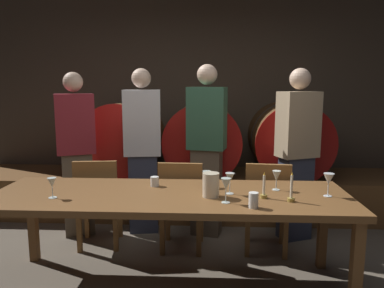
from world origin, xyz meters
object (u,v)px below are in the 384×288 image
at_px(guest_far_right, 297,153).
at_px(cup_right, 253,200).
at_px(wine_glass_center_left, 226,185).
at_px(wine_glass_right, 276,176).
at_px(candle_right, 291,193).
at_px(wine_barrel_left, 125,138).
at_px(candle_left, 264,191).
at_px(wine_glass_far_left, 52,183).
at_px(wine_barrel_right, 288,139).
at_px(wine_glass_center_right, 230,178).
at_px(guest_center_left, 143,150).
at_px(pitcher, 211,185).
at_px(wine_glass_far_right, 329,180).
at_px(guest_far_left, 76,153).
at_px(wine_glass_left, 207,176).
at_px(cup_left, 155,181).
at_px(chair_center, 182,202).
at_px(chair_left, 98,199).
at_px(guest_center_right, 207,149).
at_px(chair_right, 267,203).
at_px(wine_barrel_center, 203,139).
at_px(dining_table, 170,202).

distance_m(guest_far_right, cup_right, 1.43).
distance_m(wine_glass_center_left, wine_glass_right, 0.53).
bearing_deg(candle_right, cup_right, -151.98).
relative_size(wine_barrel_left, candle_left, 4.80).
height_order(candle_right, wine_glass_far_left, candle_right).
distance_m(wine_barrel_right, wine_glass_center_right, 1.87).
bearing_deg(guest_center_left, cup_right, 117.77).
xyz_separation_m(wine_glass_center_right, wine_glass_right, (0.37, 0.12, -0.01)).
height_order(guest_far_right, pitcher, guest_far_right).
bearing_deg(cup_right, wine_glass_center_right, 114.30).
xyz_separation_m(guest_center_left, wine_glass_far_right, (1.58, -1.13, -0.01)).
bearing_deg(guest_far_left, wine_glass_left, 126.34).
distance_m(wine_barrel_left, cup_right, 2.42).
bearing_deg(pitcher, cup_left, 149.86).
relative_size(guest_center_left, wine_glass_right, 11.27).
relative_size(wine_barrel_left, wine_barrel_right, 1.00).
height_order(wine_glass_center_left, wine_glass_center_right, wine_glass_center_left).
xyz_separation_m(wine_barrel_right, chair_center, (-1.19, -1.09, -0.44)).
height_order(guest_far_left, wine_glass_left, guest_far_left).
relative_size(chair_center, pitcher, 4.93).
bearing_deg(wine_barrel_right, chair_left, -152.32).
relative_size(guest_center_right, pitcher, 9.96).
bearing_deg(wine_barrel_left, chair_right, -34.96).
relative_size(guest_center_left, pitcher, 9.75).
xyz_separation_m(wine_barrel_center, wine_glass_right, (0.61, -1.58, -0.06)).
height_order(wine_barrel_right, chair_right, wine_barrel_right).
relative_size(guest_far_left, candle_right, 7.90).
height_order(dining_table, wine_glass_far_right, wine_glass_far_right).
xyz_separation_m(wine_barrel_left, wine_glass_far_right, (1.91, -1.73, -0.05)).
xyz_separation_m(guest_center_left, candle_left, (1.10, -1.20, -0.08)).
xyz_separation_m(chair_right, guest_far_right, (0.34, 0.38, 0.40)).
bearing_deg(guest_far_right, guest_center_right, -26.13).
xyz_separation_m(dining_table, chair_left, (-0.77, 0.68, -0.20)).
bearing_deg(wine_glass_far_right, wine_glass_center_right, 177.90).
bearing_deg(guest_far_left, pitcher, 119.49).
distance_m(chair_right, guest_far_left, 1.99).
bearing_deg(wine_glass_center_right, chair_left, 151.54).
bearing_deg(wine_barrel_center, candle_left, -74.94).
xyz_separation_m(guest_far_left, guest_far_right, (2.26, -0.00, 0.02)).
bearing_deg(candle_left, guest_far_right, 66.26).
height_order(wine_barrel_center, wine_glass_center_right, wine_barrel_center).
bearing_deg(guest_far_left, wine_glass_far_left, 79.03).
xyz_separation_m(candle_left, wine_glass_center_left, (-0.28, -0.12, 0.08)).
relative_size(chair_right, guest_center_right, 0.50).
xyz_separation_m(candle_right, wine_glass_right, (-0.05, 0.29, 0.05)).
xyz_separation_m(guest_far_left, wine_glass_center_right, (1.54, -1.00, 0.01)).
height_order(chair_right, wine_glass_center_right, wine_glass_center_right).
height_order(guest_far_left, wine_glass_center_right, guest_far_left).
xyz_separation_m(candle_left, candle_right, (0.18, -0.07, 0.01)).
bearing_deg(chair_center, candle_right, 138.79).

